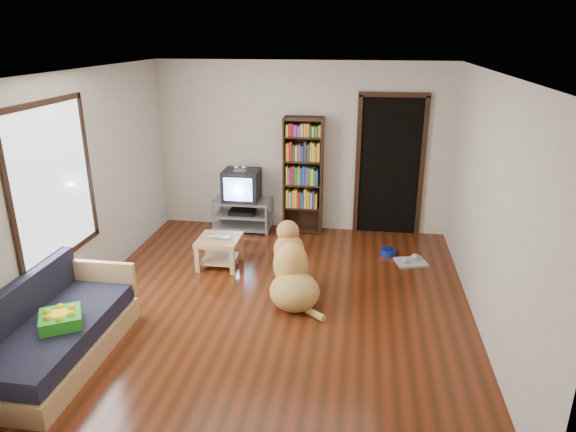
# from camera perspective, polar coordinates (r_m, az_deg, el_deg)

# --- Properties ---
(ground) EXTENTS (5.00, 5.00, 0.00)m
(ground) POSITION_cam_1_polar(r_m,az_deg,el_deg) (6.08, -1.55, -9.59)
(ground) COLOR #56200E
(ground) RESTS_ON ground
(ceiling) EXTENTS (5.00, 5.00, 0.00)m
(ceiling) POSITION_cam_1_polar(r_m,az_deg,el_deg) (5.31, -1.81, 15.64)
(ceiling) COLOR white
(ceiling) RESTS_ON ground
(wall_back) EXTENTS (4.50, 0.00, 4.50)m
(wall_back) POSITION_cam_1_polar(r_m,az_deg,el_deg) (7.95, 1.50, 7.56)
(wall_back) COLOR beige
(wall_back) RESTS_ON ground
(wall_front) EXTENTS (4.50, 0.00, 4.50)m
(wall_front) POSITION_cam_1_polar(r_m,az_deg,el_deg) (3.33, -9.32, -10.86)
(wall_front) COLOR beige
(wall_front) RESTS_ON ground
(wall_left) EXTENTS (0.00, 5.00, 5.00)m
(wall_left) POSITION_cam_1_polar(r_m,az_deg,el_deg) (6.34, -22.14, 2.91)
(wall_left) COLOR beige
(wall_left) RESTS_ON ground
(wall_right) EXTENTS (0.00, 5.00, 5.00)m
(wall_right) POSITION_cam_1_polar(r_m,az_deg,el_deg) (5.64, 21.48, 0.99)
(wall_right) COLOR beige
(wall_right) RESTS_ON ground
(green_cushion) EXTENTS (0.49, 0.49, 0.12)m
(green_cushion) POSITION_cam_1_polar(r_m,az_deg,el_deg) (5.27, -23.94, -10.44)
(green_cushion) COLOR green
(green_cushion) RESTS_ON sofa
(laptop) EXTENTS (0.32, 0.24, 0.02)m
(laptop) POSITION_cam_1_polar(r_m,az_deg,el_deg) (6.86, -7.76, -2.43)
(laptop) COLOR silver
(laptop) RESTS_ON coffee_table
(dog_bowl) EXTENTS (0.22, 0.22, 0.08)m
(dog_bowl) POSITION_cam_1_polar(r_m,az_deg,el_deg) (7.43, 11.06, -3.93)
(dog_bowl) COLOR navy
(dog_bowl) RESTS_ON ground
(grey_rag) EXTENTS (0.47, 0.41, 0.03)m
(grey_rag) POSITION_cam_1_polar(r_m,az_deg,el_deg) (7.24, 13.49, -5.01)
(grey_rag) COLOR #ADADAD
(grey_rag) RESTS_ON ground
(window) EXTENTS (0.03, 1.46, 1.70)m
(window) POSITION_cam_1_polar(r_m,az_deg,el_deg) (5.88, -24.64, 3.33)
(window) COLOR white
(window) RESTS_ON wall_left
(doorway) EXTENTS (1.03, 0.05, 2.19)m
(doorway) POSITION_cam_1_polar(r_m,az_deg,el_deg) (7.93, 11.24, 5.81)
(doorway) COLOR black
(doorway) RESTS_ON wall_back
(tv_stand) EXTENTS (0.90, 0.45, 0.50)m
(tv_stand) POSITION_cam_1_polar(r_m,az_deg,el_deg) (8.16, -5.07, 0.27)
(tv_stand) COLOR #99999E
(tv_stand) RESTS_ON ground
(crt_tv) EXTENTS (0.55, 0.52, 0.58)m
(crt_tv) POSITION_cam_1_polar(r_m,az_deg,el_deg) (8.03, -5.14, 3.51)
(crt_tv) COLOR black
(crt_tv) RESTS_ON tv_stand
(bookshelf) EXTENTS (0.60, 0.30, 1.80)m
(bookshelf) POSITION_cam_1_polar(r_m,az_deg,el_deg) (7.87, 1.70, 5.18)
(bookshelf) COLOR black
(bookshelf) RESTS_ON ground
(sofa) EXTENTS (0.80, 1.80, 0.80)m
(sofa) POSITION_cam_1_polar(r_m,az_deg,el_deg) (5.48, -24.44, -11.97)
(sofa) COLOR tan
(sofa) RESTS_ON ground
(coffee_table) EXTENTS (0.55, 0.55, 0.40)m
(coffee_table) POSITION_cam_1_polar(r_m,az_deg,el_deg) (6.93, -7.64, -3.34)
(coffee_table) COLOR tan
(coffee_table) RESTS_ON ground
(dog) EXTENTS (0.77, 1.03, 0.93)m
(dog) POSITION_cam_1_polar(r_m,az_deg,el_deg) (6.01, 0.44, -6.31)
(dog) COLOR gold
(dog) RESTS_ON ground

